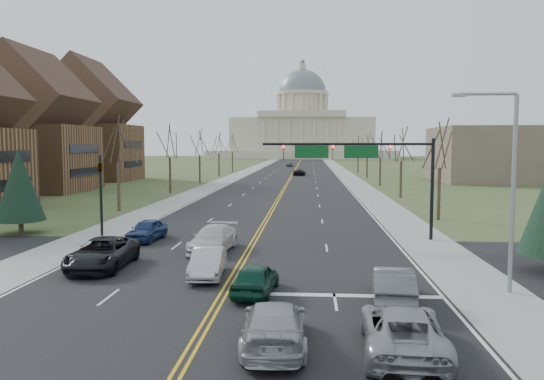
# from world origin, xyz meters

# --- Properties ---
(ground) EXTENTS (600.00, 600.00, 0.00)m
(ground) POSITION_xyz_m (0.00, 0.00, 0.00)
(ground) COLOR #405028
(ground) RESTS_ON ground
(road) EXTENTS (20.00, 380.00, 0.01)m
(road) POSITION_xyz_m (0.00, 110.00, 0.01)
(road) COLOR black
(road) RESTS_ON ground
(cross_road) EXTENTS (120.00, 14.00, 0.01)m
(cross_road) POSITION_xyz_m (0.00, 6.00, 0.01)
(cross_road) COLOR black
(cross_road) RESTS_ON ground
(sidewalk_left) EXTENTS (4.00, 380.00, 0.03)m
(sidewalk_left) POSITION_xyz_m (-12.00, 110.00, 0.01)
(sidewalk_left) COLOR gray
(sidewalk_left) RESTS_ON ground
(sidewalk_right) EXTENTS (4.00, 380.00, 0.03)m
(sidewalk_right) POSITION_xyz_m (12.00, 110.00, 0.01)
(sidewalk_right) COLOR gray
(sidewalk_right) RESTS_ON ground
(center_line) EXTENTS (0.42, 380.00, 0.01)m
(center_line) POSITION_xyz_m (0.00, 110.00, 0.01)
(center_line) COLOR gold
(center_line) RESTS_ON road
(edge_line_left) EXTENTS (0.15, 380.00, 0.01)m
(edge_line_left) POSITION_xyz_m (-9.80, 110.00, 0.01)
(edge_line_left) COLOR silver
(edge_line_left) RESTS_ON road
(edge_line_right) EXTENTS (0.15, 380.00, 0.01)m
(edge_line_right) POSITION_xyz_m (9.80, 110.00, 0.01)
(edge_line_right) COLOR silver
(edge_line_right) RESTS_ON road
(stop_bar) EXTENTS (9.50, 0.50, 0.01)m
(stop_bar) POSITION_xyz_m (5.00, -1.00, 0.01)
(stop_bar) COLOR silver
(stop_bar) RESTS_ON road
(capitol) EXTENTS (90.00, 60.00, 50.00)m
(capitol) POSITION_xyz_m (0.00, 249.91, 14.20)
(capitol) COLOR beige
(capitol) RESTS_ON ground
(signal_mast) EXTENTS (12.12, 0.44, 7.20)m
(signal_mast) POSITION_xyz_m (7.45, 13.50, 5.76)
(signal_mast) COLOR black
(signal_mast) RESTS_ON ground
(signal_left) EXTENTS (0.32, 0.36, 6.00)m
(signal_left) POSITION_xyz_m (-11.50, 13.50, 3.71)
(signal_left) COLOR black
(signal_left) RESTS_ON ground
(street_light) EXTENTS (2.90, 0.25, 9.07)m
(street_light) POSITION_xyz_m (12.74, 0.00, 5.23)
(street_light) COLOR gray
(street_light) RESTS_ON ground
(tree_r_0) EXTENTS (3.74, 3.74, 8.50)m
(tree_r_0) POSITION_xyz_m (15.50, 24.00, 6.55)
(tree_r_0) COLOR #3C2D23
(tree_r_0) RESTS_ON ground
(tree_l_0) EXTENTS (3.96, 3.96, 9.00)m
(tree_l_0) POSITION_xyz_m (-15.50, 28.00, 6.94)
(tree_l_0) COLOR #3C2D23
(tree_l_0) RESTS_ON ground
(tree_r_1) EXTENTS (3.74, 3.74, 8.50)m
(tree_r_1) POSITION_xyz_m (15.50, 44.00, 6.55)
(tree_r_1) COLOR #3C2D23
(tree_r_1) RESTS_ON ground
(tree_l_1) EXTENTS (3.96, 3.96, 9.00)m
(tree_l_1) POSITION_xyz_m (-15.50, 48.00, 6.94)
(tree_l_1) COLOR #3C2D23
(tree_l_1) RESTS_ON ground
(tree_r_2) EXTENTS (3.74, 3.74, 8.50)m
(tree_r_2) POSITION_xyz_m (15.50, 64.00, 6.55)
(tree_r_2) COLOR #3C2D23
(tree_r_2) RESTS_ON ground
(tree_l_2) EXTENTS (3.96, 3.96, 9.00)m
(tree_l_2) POSITION_xyz_m (-15.50, 68.00, 6.94)
(tree_l_2) COLOR #3C2D23
(tree_l_2) RESTS_ON ground
(tree_r_3) EXTENTS (3.74, 3.74, 8.50)m
(tree_r_3) POSITION_xyz_m (15.50, 84.00, 6.55)
(tree_r_3) COLOR #3C2D23
(tree_r_3) RESTS_ON ground
(tree_l_3) EXTENTS (3.96, 3.96, 9.00)m
(tree_l_3) POSITION_xyz_m (-15.50, 88.00, 6.94)
(tree_l_3) COLOR #3C2D23
(tree_l_3) RESTS_ON ground
(tree_r_4) EXTENTS (3.74, 3.74, 8.50)m
(tree_r_4) POSITION_xyz_m (15.50, 104.00, 6.55)
(tree_r_4) COLOR #3C2D23
(tree_r_4) RESTS_ON ground
(tree_l_4) EXTENTS (3.96, 3.96, 9.00)m
(tree_l_4) POSITION_xyz_m (-15.50, 108.00, 6.94)
(tree_l_4) COLOR #3C2D23
(tree_l_4) RESTS_ON ground
(conifer_l) EXTENTS (3.64, 3.64, 6.50)m
(conifer_l) POSITION_xyz_m (-18.00, 14.00, 3.74)
(conifer_l) COLOR #3C2D23
(conifer_l) RESTS_ON ground
(bldg_left_mid) EXTENTS (15.10, 14.28, 20.75)m
(bldg_left_mid) POSITION_xyz_m (-36.00, 50.00, 8.54)
(bldg_left_mid) COLOR brown
(bldg_left_mid) RESTS_ON ground
(bldg_left_far) EXTENTS (17.10, 14.28, 23.25)m
(bldg_left_far) POSITION_xyz_m (-38.00, 74.00, 9.54)
(bldg_left_far) COLOR brown
(bldg_left_far) RESTS_ON ground
(bldg_right_mass) EXTENTS (25.00, 20.00, 10.00)m
(bldg_right_mass) POSITION_xyz_m (40.00, 76.00, 5.00)
(bldg_right_mass) COLOR brown
(bldg_right_mass) RESTS_ON ground
(car_nb_inner_lead) EXTENTS (2.10, 4.36, 1.43)m
(car_nb_inner_lead) POSITION_xyz_m (1.45, -1.04, 0.73)
(car_nb_inner_lead) COLOR #0D3928
(car_nb_inner_lead) RESTS_ON road
(car_nb_outer_lead) EXTENTS (2.09, 4.88, 1.56)m
(car_nb_outer_lead) POSITION_xyz_m (7.45, -1.96, 0.79)
(car_nb_outer_lead) COLOR #575960
(car_nb_outer_lead) RESTS_ON road
(car_nb_outer_second) EXTENTS (2.91, 5.69, 1.54)m
(car_nb_outer_second) POSITION_xyz_m (6.89, -7.46, 0.78)
(car_nb_outer_second) COLOR #93959B
(car_nb_outer_second) RESTS_ON road
(car_nb_inner_second) EXTENTS (2.35, 5.31, 1.51)m
(car_nb_inner_second) POSITION_xyz_m (2.70, -7.23, 0.77)
(car_nb_inner_second) COLOR #9EA0A6
(car_nb_inner_second) RESTS_ON road
(car_sb_inner_lead) EXTENTS (1.82, 4.49, 1.45)m
(car_sb_inner_lead) POSITION_xyz_m (-1.30, 1.93, 0.74)
(car_sb_inner_lead) COLOR #ABADB3
(car_sb_inner_lead) RESTS_ON road
(car_sb_outer_lead) EXTENTS (2.89, 5.96, 1.64)m
(car_sb_outer_lead) POSITION_xyz_m (-7.42, 3.40, 0.83)
(car_sb_outer_lead) COLOR black
(car_sb_outer_lead) RESTS_ON road
(car_sb_inner_second) EXTENTS (2.81, 5.66, 1.58)m
(car_sb_inner_second) POSITION_xyz_m (-2.21, 8.43, 0.80)
(car_sb_inner_second) COLOR silver
(car_sb_inner_second) RESTS_ON road
(car_sb_outer_second) EXTENTS (2.22, 4.56, 1.50)m
(car_sb_outer_second) POSITION_xyz_m (-7.56, 11.79, 0.76)
(car_sb_outer_second) COLOR navy
(car_sb_outer_second) RESTS_ON road
(car_far_nb) EXTENTS (2.84, 5.46, 1.47)m
(car_far_nb) POSITION_xyz_m (1.66, 92.54, 0.75)
(car_far_nb) COLOR black
(car_far_nb) RESTS_ON road
(car_far_sb) EXTENTS (2.42, 4.82, 1.57)m
(car_far_sb) POSITION_xyz_m (-2.29, 139.52, 0.80)
(car_far_sb) COLOR #575A60
(car_far_sb) RESTS_ON road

